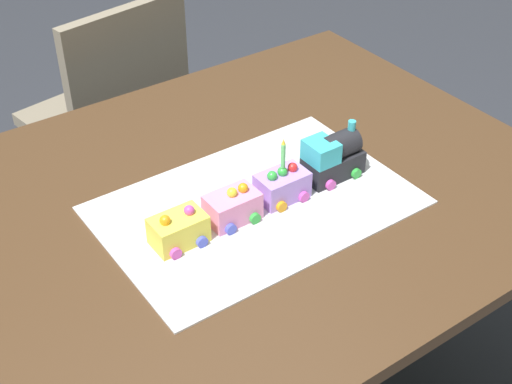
# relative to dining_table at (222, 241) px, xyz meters

# --- Properties ---
(dining_table) EXTENTS (1.40, 1.00, 0.74)m
(dining_table) POSITION_rel_dining_table_xyz_m (0.00, 0.00, 0.00)
(dining_table) COLOR #4C331E
(dining_table) RESTS_ON ground
(chair) EXTENTS (0.46, 0.46, 0.86)m
(chair) POSITION_rel_dining_table_xyz_m (-0.14, -0.83, -0.16)
(chair) COLOR gray
(chair) RESTS_ON ground
(cake_board) EXTENTS (0.60, 0.40, 0.00)m
(cake_board) POSITION_rel_dining_table_xyz_m (-0.05, 0.06, 0.11)
(cake_board) COLOR silver
(cake_board) RESTS_ON dining_table
(cake_locomotive) EXTENTS (0.14, 0.08, 0.12)m
(cake_locomotive) POSITION_rel_dining_table_xyz_m (-0.23, 0.07, 0.16)
(cake_locomotive) COLOR #232328
(cake_locomotive) RESTS_ON cake_board
(cake_car_flatbed_lavender) EXTENTS (0.10, 0.08, 0.07)m
(cake_car_flatbed_lavender) POSITION_rel_dining_table_xyz_m (-0.10, 0.07, 0.14)
(cake_car_flatbed_lavender) COLOR #AD84E0
(cake_car_flatbed_lavender) RESTS_ON cake_board
(cake_car_gondola_bubblegum) EXTENTS (0.10, 0.08, 0.07)m
(cake_car_gondola_bubblegum) POSITION_rel_dining_table_xyz_m (0.01, 0.07, 0.14)
(cake_car_gondola_bubblegum) COLOR pink
(cake_car_gondola_bubblegum) RESTS_ON cake_board
(cake_car_tanker_lemon) EXTENTS (0.10, 0.08, 0.07)m
(cake_car_tanker_lemon) POSITION_rel_dining_table_xyz_m (0.13, 0.07, 0.14)
(cake_car_tanker_lemon) COLOR #F4E04C
(cake_car_tanker_lemon) RESTS_ON cake_board
(birthday_candle) EXTENTS (0.01, 0.01, 0.07)m
(birthday_candle) POSITION_rel_dining_table_xyz_m (-0.10, 0.07, 0.21)
(birthday_candle) COLOR #66D872
(birthday_candle) RESTS_ON cake_car_flatbed_lavender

